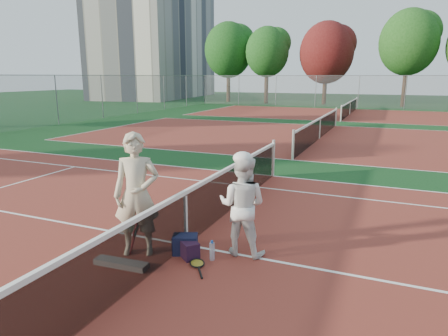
% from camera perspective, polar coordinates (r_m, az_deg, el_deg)
% --- Properties ---
extents(ground, '(130.00, 130.00, 0.00)m').
position_cam_1_polar(ground, '(7.28, -5.40, -10.93)').
color(ground, '#0E3615').
rests_on(ground, ground).
extents(court_main, '(23.77, 10.97, 0.01)m').
position_cam_1_polar(court_main, '(7.27, -5.40, -10.91)').
color(court_main, maroon).
rests_on(court_main, ground).
extents(court_far_a, '(23.77, 10.97, 0.01)m').
position_cam_1_polar(court_far_a, '(19.81, 13.46, 4.11)').
color(court_far_a, maroon).
rests_on(court_far_a, ground).
extents(court_far_b, '(23.77, 10.97, 0.01)m').
position_cam_1_polar(court_far_b, '(33.12, 17.49, 7.32)').
color(court_far_b, maroon).
rests_on(court_far_b, ground).
extents(net_main, '(0.10, 10.98, 1.02)m').
position_cam_1_polar(net_main, '(7.09, -5.48, -7.15)').
color(net_main, black).
rests_on(net_main, ground).
extents(net_far_a, '(0.10, 10.98, 1.02)m').
position_cam_1_polar(net_far_a, '(19.75, 13.54, 5.56)').
color(net_far_a, black).
rests_on(net_far_a, ground).
extents(net_far_b, '(0.10, 10.98, 1.02)m').
position_cam_1_polar(net_far_b, '(33.08, 17.55, 8.19)').
color(net_far_b, black).
rests_on(net_far_b, ground).
extents(fence_back, '(32.00, 0.06, 3.00)m').
position_cam_1_polar(fence_back, '(39.99, 18.69, 10.27)').
color(fence_back, slate).
rests_on(fence_back, ground).
extents(apartment_block, '(12.96, 23.18, 15.00)m').
position_cam_1_polar(apartment_block, '(58.97, -9.47, 17.27)').
color(apartment_block, beige).
rests_on(apartment_block, ground).
extents(player_a, '(0.89, 0.77, 2.07)m').
position_cam_1_polar(player_a, '(6.75, -12.35, -3.74)').
color(player_a, '#C2B596').
rests_on(player_a, ground).
extents(player_b, '(0.85, 0.67, 1.69)m').
position_cam_1_polar(player_b, '(6.66, 2.63, -5.37)').
color(player_b, white).
rests_on(player_b, ground).
extents(racket_red, '(0.27, 0.32, 0.58)m').
position_cam_1_polar(racket_red, '(6.92, -12.37, -9.86)').
color(racket_red, maroon).
rests_on(racket_red, ground).
extents(racket_black_held, '(0.34, 0.34, 0.58)m').
position_cam_1_polar(racket_black_held, '(7.13, 3.12, -8.88)').
color(racket_black_held, black).
rests_on(racket_black_held, ground).
extents(racket_spare, '(0.57, 0.65, 0.06)m').
position_cam_1_polar(racket_spare, '(6.55, -3.86, -13.47)').
color(racket_spare, black).
rests_on(racket_spare, ground).
extents(sports_bag_navy, '(0.49, 0.42, 0.33)m').
position_cam_1_polar(sports_bag_navy, '(6.91, -5.57, -10.80)').
color(sports_bag_navy, black).
rests_on(sports_bag_navy, ground).
extents(sports_bag_purple, '(0.43, 0.41, 0.29)m').
position_cam_1_polar(sports_bag_purple, '(6.76, -5.00, -11.52)').
color(sports_bag_purple, black).
rests_on(sports_bag_purple, ground).
extents(net_cover_canvas, '(0.92, 0.26, 0.10)m').
position_cam_1_polar(net_cover_canvas, '(6.69, -14.49, -13.09)').
color(net_cover_canvas, slate).
rests_on(net_cover_canvas, ground).
extents(water_bottle, '(0.09, 0.09, 0.30)m').
position_cam_1_polar(water_bottle, '(6.65, -1.72, -11.84)').
color(water_bottle, silver).
rests_on(water_bottle, ground).
extents(tree_back_0, '(5.44, 5.44, 8.97)m').
position_cam_1_polar(tree_back_0, '(47.44, 0.64, 16.49)').
color(tree_back_0, '#382314').
rests_on(tree_back_0, ground).
extents(tree_back_1, '(4.64, 4.64, 8.16)m').
position_cam_1_polar(tree_back_1, '(44.90, 6.18, 16.15)').
color(tree_back_1, '#382314').
rests_on(tree_back_1, ground).
extents(tree_back_maroon, '(5.53, 5.53, 8.49)m').
position_cam_1_polar(tree_back_maroon, '(44.30, 14.44, 15.66)').
color(tree_back_maroon, '#382314').
rests_on(tree_back_maroon, ground).
extents(tree_back_3, '(5.44, 5.44, 9.23)m').
position_cam_1_polar(tree_back_3, '(43.63, 24.88, 15.97)').
color(tree_back_3, '#382314').
rests_on(tree_back_3, ground).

